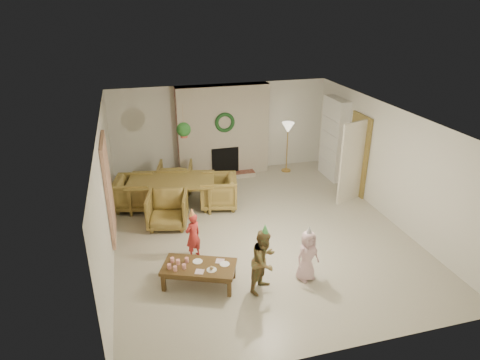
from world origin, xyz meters
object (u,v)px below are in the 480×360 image
object	(u,v)px
dining_chair_left	(134,193)
child_red	(193,236)
dining_chair_near	(168,210)
dining_table	(172,194)
dining_chair_right	(218,191)
child_pink	(307,256)
child_plaid	(264,261)
dining_chair_far	(176,178)
coffee_table_top	(199,267)

from	to	relation	value
dining_chair_left	child_red	distance (m)	2.59
dining_chair_left	dining_chair_near	bearing A→B (deg)	-135.00
dining_table	dining_chair_right	world-z (taller)	dining_chair_right
dining_table	child_pink	world-z (taller)	child_pink
dining_chair_left	child_red	world-z (taller)	child_red
dining_chair_near	child_plaid	size ratio (longest dim) A/B	0.75
dining_chair_right	child_red	xyz separation A→B (m)	(-0.92, -1.95, 0.07)
child_plaid	child_pink	distance (m)	0.83
dining_chair_left	dining_chair_right	distance (m)	1.98
dining_chair_far	dining_chair_left	size ratio (longest dim) A/B	1.00
dining_table	dining_chair_near	size ratio (longest dim) A/B	2.34
dining_chair_far	dining_chair_right	xyz separation A→B (m)	(0.88, -1.10, 0.00)
coffee_table_top	child_plaid	xyz separation A→B (m)	(1.04, -0.41, 0.22)
dining_chair_far	child_red	size ratio (longest dim) A/B	0.92
dining_chair_right	child_pink	size ratio (longest dim) A/B	0.90
child_plaid	coffee_table_top	bearing A→B (deg)	118.52
coffee_table_top	child_red	bearing A→B (deg)	109.51
dining_chair_far	child_pink	world-z (taller)	child_pink
coffee_table_top	dining_chair_right	bearing A→B (deg)	93.42
dining_chair_far	child_red	bearing A→B (deg)	101.90
dining_chair_right	coffee_table_top	bearing A→B (deg)	-6.23
dining_chair_right	child_red	world-z (taller)	child_red
coffee_table_top	dining_chair_near	bearing A→B (deg)	120.14
dining_table	dining_chair_near	distance (m)	0.88
dining_table	dining_chair_right	xyz separation A→B (m)	(1.07, -0.24, 0.04)
child_red	dining_table	bearing A→B (deg)	-115.21
dining_table	child_plaid	xyz separation A→B (m)	(1.15, -3.47, 0.22)
dining_chair_near	child_red	xyz separation A→B (m)	(0.35, -1.33, 0.07)
dining_chair_far	child_pink	bearing A→B (deg)	125.41
dining_chair_far	dining_chair_right	bearing A→B (deg)	141.34
dining_table	dining_chair_left	distance (m)	0.88
dining_chair_left	child_pink	size ratio (longest dim) A/B	0.90
dining_chair_right	child_pink	xyz separation A→B (m)	(0.90, -3.15, 0.09)
dining_chair_right	child_plaid	distance (m)	3.23
dining_chair_far	dining_chair_right	world-z (taller)	same
dining_chair_near	dining_chair_left	xyz separation A→B (m)	(-0.67, 1.05, 0.00)
dining_chair_near	child_red	world-z (taller)	child_red
dining_chair_near	child_plaid	bearing A→B (deg)	-50.10
dining_table	dining_chair_left	size ratio (longest dim) A/B	2.34
dining_table	child_red	bearing A→B (deg)	-73.36
dining_table	child_pink	xyz separation A→B (m)	(1.98, -3.39, 0.12)
dining_chair_near	child_pink	distance (m)	3.33
child_plaid	child_pink	world-z (taller)	child_plaid
dining_chair_near	coffee_table_top	world-z (taller)	dining_chair_near
dining_chair_near	dining_chair_left	distance (m)	1.24
dining_chair_right	coffee_table_top	xyz separation A→B (m)	(-0.96, -2.82, -0.03)
coffee_table_top	dining_chair_far	bearing A→B (deg)	111.09
dining_chair_right	child_plaid	world-z (taller)	child_plaid
dining_chair_left	dining_chair_right	bearing A→B (deg)	-90.00
coffee_table_top	dining_chair_left	bearing A→B (deg)	128.89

